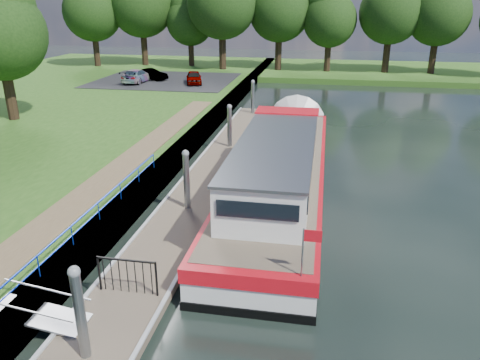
% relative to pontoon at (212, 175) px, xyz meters
% --- Properties ---
extents(ground, '(160.00, 160.00, 0.00)m').
position_rel_pontoon_xyz_m(ground, '(0.00, -13.00, -0.18)').
color(ground, black).
rests_on(ground, ground).
extents(bank_edge, '(1.10, 90.00, 0.78)m').
position_rel_pontoon_xyz_m(bank_edge, '(-2.55, 2.00, 0.20)').
color(bank_edge, '#473D2D').
rests_on(bank_edge, ground).
extents(far_bank, '(60.00, 18.00, 0.60)m').
position_rel_pontoon_xyz_m(far_bank, '(12.00, 39.00, 0.12)').
color(far_bank, '#274F16').
rests_on(far_bank, ground).
extents(footpath, '(1.60, 40.00, 0.05)m').
position_rel_pontoon_xyz_m(footpath, '(-4.40, -5.00, 0.62)').
color(footpath, brown).
rests_on(footpath, riverbank).
extents(carpark, '(14.00, 12.00, 0.06)m').
position_rel_pontoon_xyz_m(carpark, '(-11.00, 25.00, 0.62)').
color(carpark, black).
rests_on(carpark, riverbank).
extents(blue_fence, '(0.04, 18.04, 0.72)m').
position_rel_pontoon_xyz_m(blue_fence, '(-2.75, -10.00, 1.13)').
color(blue_fence, '#0C2DBF').
rests_on(blue_fence, riverbank).
extents(pontoon, '(2.50, 30.00, 0.56)m').
position_rel_pontoon_xyz_m(pontoon, '(0.00, 0.00, 0.00)').
color(pontoon, brown).
rests_on(pontoon, ground).
extents(mooring_piles, '(0.30, 27.30, 3.55)m').
position_rel_pontoon_xyz_m(mooring_piles, '(0.00, 0.00, 1.10)').
color(mooring_piles, gray).
rests_on(mooring_piles, ground).
extents(gangway, '(2.58, 1.00, 0.92)m').
position_rel_pontoon_xyz_m(gangway, '(-1.85, -12.50, 0.44)').
color(gangway, '#A5A8AD').
rests_on(gangway, ground).
extents(gate_panel, '(1.85, 0.05, 1.15)m').
position_rel_pontoon_xyz_m(gate_panel, '(-0.00, -10.80, 0.97)').
color(gate_panel, black).
rests_on(gate_panel, ground).
extents(barge, '(4.36, 21.15, 4.78)m').
position_rel_pontoon_xyz_m(barge, '(3.60, -0.45, 0.90)').
color(barge, black).
rests_on(barge, ground).
extents(horizon_trees, '(54.38, 10.03, 12.87)m').
position_rel_pontoon_xyz_m(horizon_trees, '(-1.61, 35.68, 7.76)').
color(horizon_trees, '#332316').
rests_on(horizon_trees, ground).
extents(car_a, '(2.44, 3.88, 1.23)m').
position_rel_pontoon_xyz_m(car_a, '(-7.40, 23.27, 1.27)').
color(car_a, '#999999').
rests_on(car_a, carpark).
extents(car_b, '(3.65, 1.79, 1.15)m').
position_rel_pontoon_xyz_m(car_b, '(-12.37, 24.55, 1.23)').
color(car_b, '#999999').
rests_on(car_b, carpark).
extents(car_c, '(2.03, 4.62, 1.32)m').
position_rel_pontoon_xyz_m(car_c, '(-13.23, 22.93, 1.31)').
color(car_c, '#999999').
rests_on(car_c, carpark).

